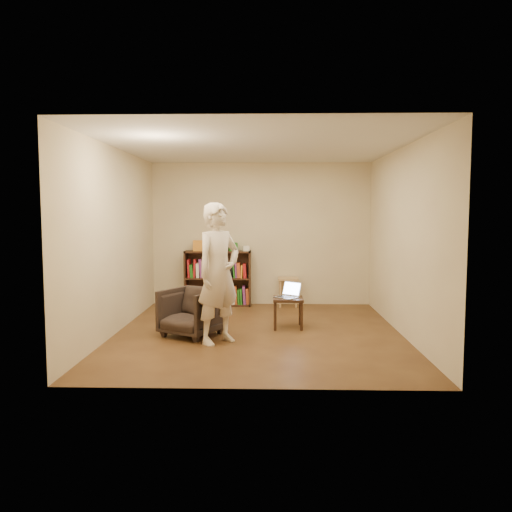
{
  "coord_description": "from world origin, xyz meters",
  "views": [
    {
      "loc": [
        0.16,
        -6.92,
        1.7
      ],
      "look_at": [
        -0.04,
        0.35,
        1.06
      ],
      "focal_mm": 35.0,
      "sensor_mm": 36.0,
      "label": 1
    }
  ],
  "objects_px": {
    "bookshelf": "(218,281)",
    "stool": "(288,283)",
    "person": "(218,273)",
    "armchair": "(191,312)",
    "laptop": "(289,294)",
    "side_table": "(288,303)"
  },
  "relations": [
    {
      "from": "side_table",
      "to": "person",
      "type": "distance_m",
      "value": 1.39
    },
    {
      "from": "bookshelf",
      "to": "laptop",
      "type": "relative_size",
      "value": 2.82
    },
    {
      "from": "stool",
      "to": "armchair",
      "type": "xyz_separation_m",
      "value": [
        -1.41,
        -2.21,
        -0.09
      ]
    },
    {
      "from": "side_table",
      "to": "person",
      "type": "relative_size",
      "value": 0.25
    },
    {
      "from": "stool",
      "to": "side_table",
      "type": "relative_size",
      "value": 1.16
    },
    {
      "from": "person",
      "to": "armchair",
      "type": "bearing_deg",
      "value": 92.39
    },
    {
      "from": "armchair",
      "to": "person",
      "type": "relative_size",
      "value": 0.4
    },
    {
      "from": "bookshelf",
      "to": "side_table",
      "type": "distance_m",
      "value": 2.14
    },
    {
      "from": "bookshelf",
      "to": "person",
      "type": "relative_size",
      "value": 0.66
    },
    {
      "from": "armchair",
      "to": "person",
      "type": "bearing_deg",
      "value": -12.15
    },
    {
      "from": "laptop",
      "to": "person",
      "type": "height_order",
      "value": "person"
    },
    {
      "from": "side_table",
      "to": "bookshelf",
      "type": "bearing_deg",
      "value": 124.66
    },
    {
      "from": "bookshelf",
      "to": "person",
      "type": "height_order",
      "value": "person"
    },
    {
      "from": "laptop",
      "to": "stool",
      "type": "bearing_deg",
      "value": 125.82
    },
    {
      "from": "bookshelf",
      "to": "stool",
      "type": "bearing_deg",
      "value": -2.86
    },
    {
      "from": "armchair",
      "to": "person",
      "type": "distance_m",
      "value": 0.8
    },
    {
      "from": "laptop",
      "to": "person",
      "type": "bearing_deg",
      "value": -98.61
    },
    {
      "from": "bookshelf",
      "to": "side_table",
      "type": "bearing_deg",
      "value": -55.34
    },
    {
      "from": "bookshelf",
      "to": "stool",
      "type": "xyz_separation_m",
      "value": [
        1.28,
        -0.06,
        -0.02
      ]
    },
    {
      "from": "laptop",
      "to": "person",
      "type": "distance_m",
      "value": 1.36
    },
    {
      "from": "bookshelf",
      "to": "person",
      "type": "distance_m",
      "value": 2.69
    },
    {
      "from": "side_table",
      "to": "laptop",
      "type": "xyz_separation_m",
      "value": [
        0.01,
        0.02,
        0.13
      ]
    }
  ]
}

